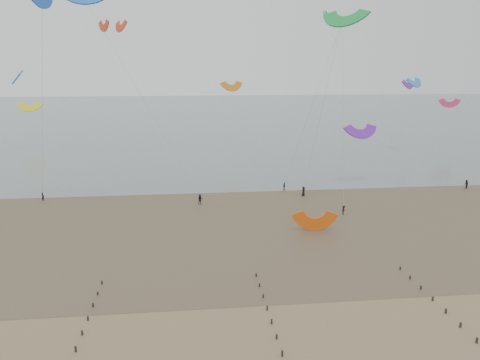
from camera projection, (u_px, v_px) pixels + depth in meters
name	position (u px, v px, depth m)	size (l,w,h in m)	color
ground	(232.00, 335.00, 43.86)	(500.00, 500.00, 0.00)	brown
sea_and_shore	(188.00, 219.00, 76.62)	(500.00, 665.00, 0.03)	#475654
kitesurfer_lead	(43.00, 197.00, 86.80)	(0.60, 0.39, 1.63)	black
kitesurfers	(340.00, 187.00, 93.38)	(141.87, 29.09, 1.89)	black
grounded_kite	(314.00, 230.00, 71.57)	(5.84, 3.06, 4.45)	#E8550E
kites_airborne	(137.00, 68.00, 123.50)	(250.36, 111.75, 33.70)	purple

